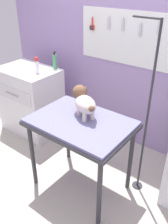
{
  "coord_description": "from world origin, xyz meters",
  "views": [
    {
      "loc": [
        1.28,
        -1.32,
        2.01
      ],
      "look_at": [
        0.12,
        0.19,
        0.93
      ],
      "focal_mm": 39.21,
      "sensor_mm": 36.0,
      "label": 1
    }
  ],
  "objects": [
    {
      "name": "dog",
      "position": [
        0.03,
        0.29,
        0.97
      ],
      "size": [
        0.37,
        0.28,
        0.27
      ],
      "color": "beige",
      "rests_on": "grooming_table"
    },
    {
      "name": "rear_wall_panel",
      "position": [
        -0.0,
        1.28,
        1.15
      ],
      "size": [
        4.0,
        0.11,
        2.3
      ],
      "color": "#9E86BA",
      "rests_on": "ground"
    },
    {
      "name": "detangler_spray",
      "position": [
        -0.9,
        0.89,
        1.02
      ],
      "size": [
        0.05,
        0.05,
        0.23
      ],
      "color": "#41A160",
      "rests_on": "counter_left"
    },
    {
      "name": "grooming_arm",
      "position": [
        0.56,
        0.55,
        0.81
      ],
      "size": [
        0.3,
        0.11,
        1.73
      ],
      "color": "#2D2D33",
      "rests_on": "ground"
    },
    {
      "name": "ground",
      "position": [
        0.0,
        0.0,
        -0.02
      ],
      "size": [
        4.4,
        4.0,
        0.04
      ],
      "primitive_type": "cube",
      "color": "#B6B1A2"
    },
    {
      "name": "grooming_table",
      "position": [
        0.07,
        0.2,
        0.74
      ],
      "size": [
        0.96,
        0.67,
        0.82
      ],
      "color": "#2D2D33",
      "rests_on": "ground"
    },
    {
      "name": "counter_left",
      "position": [
        -1.19,
        0.66,
        0.46
      ],
      "size": [
        0.8,
        0.58,
        0.92
      ],
      "color": "silver",
      "rests_on": "ground"
    },
    {
      "name": "spray_bottle_tall",
      "position": [
        -0.97,
        0.64,
        1.01
      ],
      "size": [
        0.05,
        0.05,
        0.2
      ],
      "color": "white",
      "rests_on": "counter_left"
    }
  ]
}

